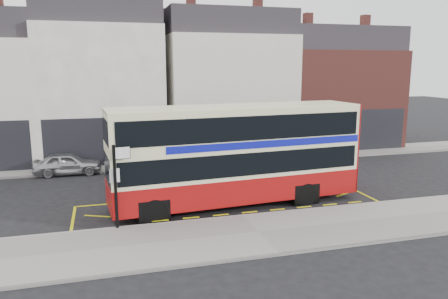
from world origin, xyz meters
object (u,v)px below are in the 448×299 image
object	(u,v)px
car_grey	(156,160)
street_tree_right	(292,109)
bus_stop_post	(117,179)
double_decker_bus	(237,153)
car_silver	(68,164)
car_white	(292,151)

from	to	relation	value
car_grey	street_tree_right	bearing A→B (deg)	-57.91
street_tree_right	bus_stop_post	bearing A→B (deg)	-137.27
car_grey	street_tree_right	xyz separation A→B (m)	(9.97, 2.18, 2.65)
double_decker_bus	street_tree_right	bearing A→B (deg)	49.26
car_silver	street_tree_right	bearing A→B (deg)	-83.20
double_decker_bus	car_silver	size ratio (longest dim) A/B	3.03
car_grey	car_white	xyz separation A→B (m)	(9.41, 0.67, -0.06)
bus_stop_post	car_grey	world-z (taller)	bus_stop_post
double_decker_bus	car_silver	distance (m)	11.59
car_silver	car_grey	distance (m)	5.21
double_decker_bus	car_white	xyz separation A→B (m)	(6.55, 8.16, -1.80)
double_decker_bus	bus_stop_post	size ratio (longest dim) A/B	3.56
car_grey	street_tree_right	world-z (taller)	street_tree_right
double_decker_bus	car_white	distance (m)	10.62
car_white	street_tree_right	size ratio (longest dim) A/B	0.89
car_grey	car_white	bearing A→B (deg)	-66.21
double_decker_bus	street_tree_right	world-z (taller)	street_tree_right
car_silver	car_white	distance (m)	14.58
bus_stop_post	car_white	xyz separation A→B (m)	(12.04, 10.11, -1.48)
bus_stop_post	car_silver	bearing A→B (deg)	96.77
bus_stop_post	car_silver	size ratio (longest dim) A/B	0.85
bus_stop_post	street_tree_right	size ratio (longest dim) A/B	0.67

